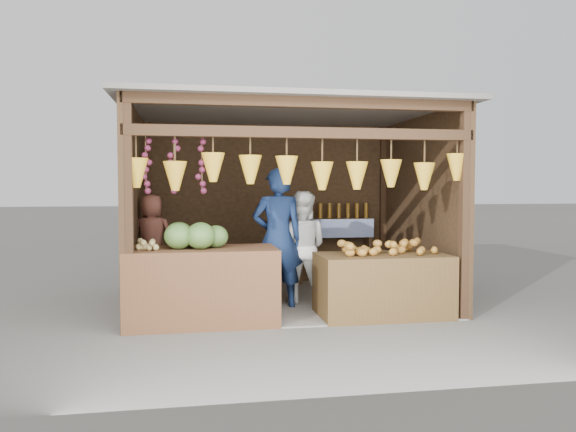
% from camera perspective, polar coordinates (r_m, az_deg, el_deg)
% --- Properties ---
extents(ground, '(80.00, 80.00, 0.00)m').
position_cam_1_polar(ground, '(7.91, -0.38, -8.64)').
color(ground, '#514F49').
rests_on(ground, ground).
extents(stall_structure, '(4.30, 3.30, 2.66)m').
position_cam_1_polar(stall_structure, '(7.70, -0.58, 3.52)').
color(stall_structure, slate).
rests_on(stall_structure, ground).
extents(back_shelf, '(1.25, 0.32, 1.32)m').
position_cam_1_polar(back_shelf, '(9.25, 4.73, -1.49)').
color(back_shelf, '#382314').
rests_on(back_shelf, ground).
extents(counter_left, '(1.74, 0.85, 0.88)m').
position_cam_1_polar(counter_left, '(6.66, -8.74, -7.02)').
color(counter_left, '#52301B').
rests_on(counter_left, ground).
extents(counter_right, '(1.59, 0.85, 0.77)m').
position_cam_1_polar(counter_right, '(7.06, 9.58, -6.94)').
color(counter_right, '#483318').
rests_on(counter_right, ground).
extents(stool, '(0.35, 0.35, 0.33)m').
position_cam_1_polar(stool, '(7.80, -13.57, -7.67)').
color(stool, black).
rests_on(stool, ground).
extents(man_standing, '(0.69, 0.48, 1.84)m').
position_cam_1_polar(man_standing, '(7.36, -1.06, -2.27)').
color(man_standing, '#14254C').
rests_on(man_standing, ground).
extents(woman_standing, '(0.89, 0.78, 1.54)m').
position_cam_1_polar(woman_standing, '(7.66, 1.34, -3.20)').
color(woman_standing, white).
rests_on(woman_standing, ground).
extents(vendor_seated, '(0.63, 0.47, 1.17)m').
position_cam_1_polar(vendor_seated, '(7.70, -13.64, -2.17)').
color(vendor_seated, brown).
rests_on(vendor_seated, stool).
extents(melon_pile, '(1.00, 0.50, 0.32)m').
position_cam_1_polar(melon_pile, '(6.60, -9.54, -1.86)').
color(melon_pile, '#1B4813').
rests_on(melon_pile, counter_left).
extents(tanfruit_pile, '(0.34, 0.40, 0.13)m').
position_cam_1_polar(tanfruit_pile, '(6.57, -14.13, -2.76)').
color(tanfruit_pile, '#9D8148').
rests_on(tanfruit_pile, counter_left).
extents(mango_pile, '(1.40, 0.64, 0.22)m').
position_cam_1_polar(mango_pile, '(7.04, 10.06, -2.92)').
color(mango_pile, '#BF4119').
rests_on(mango_pile, counter_right).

